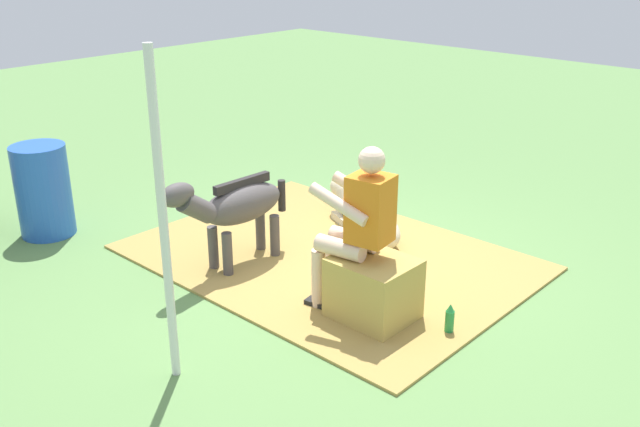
{
  "coord_description": "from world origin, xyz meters",
  "views": [
    {
      "loc": [
        -3.75,
        4.3,
        2.84
      ],
      "look_at": [
        0.14,
        0.06,
        0.55
      ],
      "focal_mm": 40.07,
      "sensor_mm": 36.0,
      "label": 1
    }
  ],
  "objects": [
    {
      "name": "ground_plane",
      "position": [
        0.0,
        0.0,
        0.0
      ],
      "size": [
        24.0,
        24.0,
        0.0
      ],
      "primitive_type": "plane",
      "color": "#608C4C"
    },
    {
      "name": "hay_patch",
      "position": [
        0.25,
        -0.18,
        0.01
      ],
      "size": [
        3.49,
        2.55,
        0.02
      ],
      "primitive_type": "cube",
      "color": "#AD8C47",
      "rests_on": "ground"
    },
    {
      "name": "hay_bale",
      "position": [
        -0.74,
        0.41,
        0.26
      ],
      "size": [
        0.61,
        0.52,
        0.51
      ],
      "primitive_type": "cube",
      "color": "tan",
      "rests_on": "ground"
    },
    {
      "name": "person_seated",
      "position": [
        -0.58,
        0.43,
        0.78
      ],
      "size": [
        0.7,
        0.48,
        1.39
      ],
      "color": "beige",
      "rests_on": "ground"
    },
    {
      "name": "pony_standing",
      "position": [
        0.75,
        0.5,
        0.58
      ],
      "size": [
        0.34,
        1.35,
        0.94
      ],
      "color": "#4C4747",
      "rests_on": "ground"
    },
    {
      "name": "pony_lying",
      "position": [
        0.28,
        -0.77,
        0.19
      ],
      "size": [
        1.33,
        0.79,
        0.42
      ],
      "color": "beige",
      "rests_on": "ground"
    },
    {
      "name": "soda_bottle",
      "position": [
        -1.31,
        0.2,
        0.12
      ],
      "size": [
        0.07,
        0.07,
        0.25
      ],
      "color": "#268C3F",
      "rests_on": "ground"
    },
    {
      "name": "water_barrel",
      "position": [
        2.71,
        1.28,
        0.46
      ],
      "size": [
        0.53,
        0.53,
        0.92
      ],
      "primitive_type": "cylinder",
      "color": "blue",
      "rests_on": "ground"
    },
    {
      "name": "tent_pole_left",
      "position": [
        -0.21,
        1.91,
        1.12
      ],
      "size": [
        0.06,
        0.06,
        2.24
      ],
      "primitive_type": "cylinder",
      "color": "silver",
      "rests_on": "ground"
    }
  ]
}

